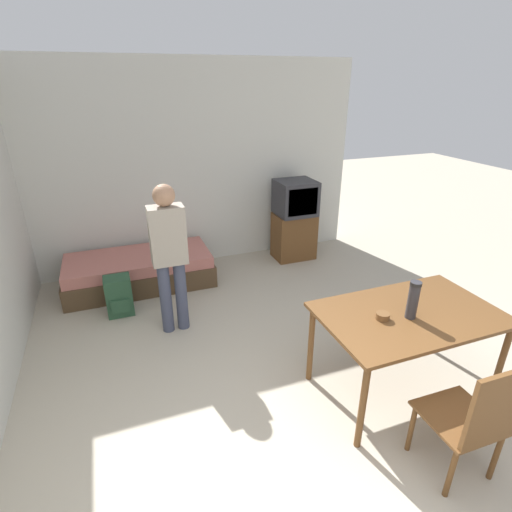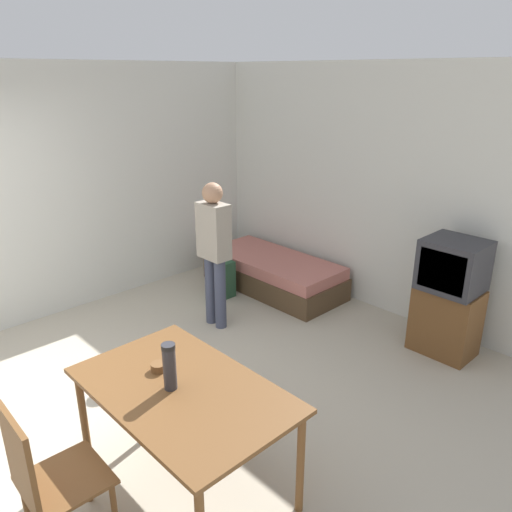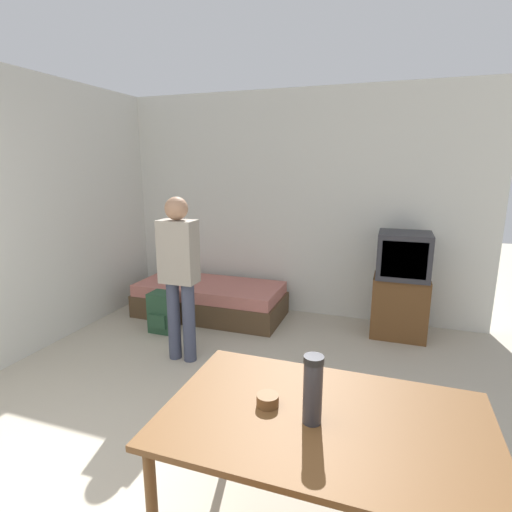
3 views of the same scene
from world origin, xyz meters
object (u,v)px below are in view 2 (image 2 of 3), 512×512
(daybed, at_px, (273,273))
(dining_table, at_px, (183,398))
(tv, at_px, (449,296))
(mate_bowl, at_px, (159,367))
(wooden_chair, at_px, (44,475))
(backpack, at_px, (221,279))
(person_standing, at_px, (214,246))
(thermos_flask, at_px, (169,365))

(daybed, relative_size, dining_table, 1.28)
(tv, bearing_deg, daybed, -177.27)
(dining_table, height_order, mate_bowl, mate_bowl)
(daybed, height_order, dining_table, dining_table)
(tv, xyz_separation_m, mate_bowl, (-0.62, -2.81, 0.20))
(tv, relative_size, wooden_chair, 1.21)
(dining_table, distance_m, backpack, 3.02)
(wooden_chair, distance_m, backpack, 3.54)
(mate_bowl, distance_m, backpack, 2.86)
(dining_table, height_order, person_standing, person_standing)
(tv, height_order, mate_bowl, tv)
(thermos_flask, bearing_deg, wooden_chair, -97.72)
(daybed, bearing_deg, tv, 2.73)
(wooden_chair, bearing_deg, tv, 82.05)
(daybed, xyz_separation_m, wooden_chair, (1.70, -3.53, 0.32))
(daybed, distance_m, backpack, 0.68)
(person_standing, bearing_deg, dining_table, -44.31)
(daybed, bearing_deg, wooden_chair, -64.28)
(person_standing, relative_size, mate_bowl, 15.22)
(person_standing, bearing_deg, wooden_chair, -58.73)
(tv, xyz_separation_m, wooden_chair, (-0.51, -3.64, -0.07))
(daybed, relative_size, wooden_chair, 1.90)
(tv, height_order, dining_table, tv)
(wooden_chair, height_order, person_standing, person_standing)
(person_standing, relative_size, thermos_flask, 5.10)
(tv, bearing_deg, thermos_flask, -98.01)
(person_standing, xyz_separation_m, thermos_flask, (1.56, -1.62, 0.03))
(person_standing, bearing_deg, tv, 32.30)
(daybed, xyz_separation_m, dining_table, (1.85, -2.71, 0.48))
(backpack, bearing_deg, daybed, 65.47)
(tv, relative_size, backpack, 2.54)
(wooden_chair, relative_size, thermos_flask, 3.11)
(mate_bowl, bearing_deg, dining_table, -0.32)
(wooden_chair, bearing_deg, person_standing, 121.27)
(wooden_chair, bearing_deg, daybed, 115.72)
(dining_table, relative_size, person_standing, 0.91)
(dining_table, bearing_deg, tv, 82.77)
(tv, height_order, backpack, tv)
(dining_table, distance_m, wooden_chair, 0.86)
(dining_table, distance_m, mate_bowl, 0.28)
(daybed, relative_size, tv, 1.57)
(thermos_flask, height_order, mate_bowl, thermos_flask)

